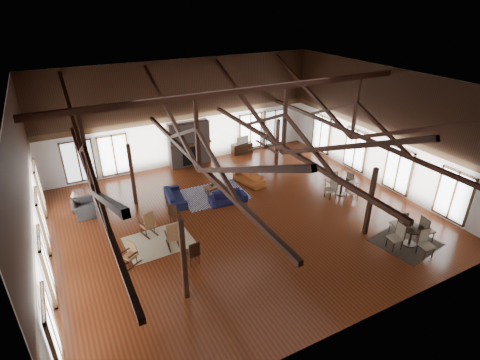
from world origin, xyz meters
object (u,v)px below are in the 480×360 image
sofa_navy_front (228,198)px  sofa_orange (249,178)px  cafe_table_far (342,185)px  cafe_table_near (412,233)px  tv_console (242,148)px  coffee_table (215,186)px  armchair (84,209)px  sofa_navy_left (175,196)px

sofa_navy_front → sofa_orange: (1.93, 1.38, 0.01)m
sofa_orange → cafe_table_far: size_ratio=0.97×
cafe_table_near → tv_console: size_ratio=1.64×
sofa_orange → coffee_table: sofa_orange is taller
armchair → cafe_table_near: cafe_table_near is taller
sofa_navy_front → armchair: size_ratio=1.68×
sofa_navy_left → coffee_table: bearing=-83.9°
tv_console → cafe_table_far: bearing=-75.0°
sofa_orange → coffee_table: (-2.07, -0.14, 0.07)m
sofa_navy_left → cafe_table_far: size_ratio=1.00×
sofa_navy_left → tv_console: 7.00m
coffee_table → cafe_table_near: bearing=-74.3°
sofa_navy_left → coffee_table: (2.09, -0.01, 0.06)m
sofa_orange → armchair: (-8.26, 0.59, 0.08)m
armchair → cafe_table_far: size_ratio=0.55×
coffee_table → cafe_table_far: size_ratio=0.60×
coffee_table → tv_console: (3.67, 3.98, -0.03)m
cafe_table_near → armchair: bearing=143.5°
sofa_navy_left → sofa_orange: bearing=-81.7°
sofa_orange → cafe_table_far: (3.50, -3.27, 0.23)m
sofa_navy_front → armchair: 6.63m
coffee_table → tv_console: size_ratio=0.90×
sofa_navy_front → coffee_table: 1.25m
armchair → sofa_navy_left: bearing=-98.8°
sofa_navy_front → sofa_navy_left: bearing=157.4°
coffee_table → cafe_table_far: 6.39m
cafe_table_near → cafe_table_far: bearing=85.1°
armchair → cafe_table_near: size_ratio=0.51×
sofa_navy_front → sofa_navy_left: sofa_navy_left is taller
sofa_navy_left → tv_console: tv_console is taller
coffee_table → armchair: (-6.19, 0.74, 0.00)m
sofa_navy_left → sofa_orange: 4.17m
sofa_orange → tv_console: (1.60, 3.83, 0.05)m
sofa_navy_left → cafe_table_near: (7.28, -7.70, 0.26)m
coffee_table → armchair: 6.23m
sofa_orange → sofa_navy_front: bearing=-66.2°
coffee_table → armchair: size_ratio=1.08×
sofa_navy_left → sofa_orange: sofa_navy_left is taller
sofa_orange → tv_console: size_ratio=1.46×
sofa_orange → cafe_table_far: bearing=35.1°
sofa_navy_front → cafe_table_near: cafe_table_near is taller
coffee_table → tv_console: bearing=29.0°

